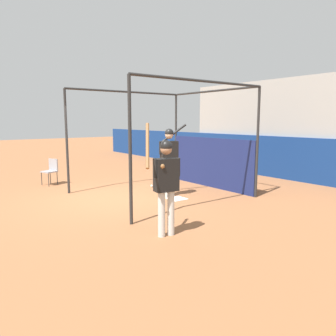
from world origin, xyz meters
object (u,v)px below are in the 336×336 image
object	(u,v)px
player_waiting	(166,179)
player_batter	(169,155)
folding_chair	(51,169)
baseball	(152,186)

from	to	relation	value
player_waiting	player_batter	bearing A→B (deg)	-119.37
folding_chair	baseball	world-z (taller)	folding_chair
player_waiting	folding_chair	size ratio (longest dim) A/B	2.44
player_batter	player_waiting	bearing A→B (deg)	-115.12
player_batter	folding_chair	size ratio (longest dim) A/B	2.37
player_batter	baseball	bearing A→B (deg)	89.45
folding_chair	player_batter	bearing A→B (deg)	-172.19
baseball	folding_chair	bearing A→B (deg)	-133.96
folding_chair	player_waiting	bearing A→B (deg)	159.84
player_batter	baseball	xyz separation A→B (m)	(-1.36, 0.33, -1.11)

